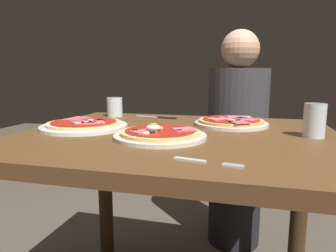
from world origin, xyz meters
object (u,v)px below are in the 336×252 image
dining_table (177,170)px  water_glass_near (115,108)px  pizza_foreground (160,134)px  fork (202,162)px  water_glass_far (314,123)px  pizza_across_right (84,125)px  knife (159,117)px  pizza_across_left (231,122)px  diner_person (236,146)px

dining_table → water_glass_near: water_glass_near is taller
dining_table → water_glass_near: size_ratio=11.90×
pizza_foreground → fork: size_ratio=1.79×
water_glass_near → water_glass_far: 0.84m
pizza_across_right → knife: (0.19, 0.32, -0.01)m
pizza_foreground → water_glass_near: 0.53m
pizza_foreground → water_glass_far: 0.47m
fork → knife: knife is taller
pizza_across_left → fork: size_ratio=1.75×
water_glass_near → pizza_across_right: bearing=-85.3°
dining_table → knife: knife is taller
dining_table → diner_person: bearing=76.0°
water_glass_near → pizza_foreground: bearing=-50.5°
diner_person → pizza_across_left: bearing=89.0°
pizza_across_right → fork: 0.57m
pizza_across_right → water_glass_near: size_ratio=3.53×
dining_table → water_glass_far: size_ratio=9.92×
water_glass_near → dining_table: bearing=-40.6°
pizza_across_left → diner_person: 0.54m
pizza_across_left → knife: size_ratio=1.41×
dining_table → water_glass_far: (0.42, 0.04, 0.17)m
knife → water_glass_near: bearing=179.8°
fork → pizza_across_left: bearing=86.1°
pizza_across_left → pizza_across_right: size_ratio=0.89×
fork → diner_person: diner_person is taller
pizza_across_right → water_glass_far: water_glass_far is taller
water_glass_near → diner_person: 0.71m
water_glass_near → water_glass_far: (0.79, -0.28, 0.01)m
pizza_foreground → diner_person: 0.85m
fork → knife: 0.70m
water_glass_far → diner_person: (-0.25, 0.66, -0.24)m
dining_table → fork: bearing=-67.8°
pizza_foreground → pizza_across_left: pizza_foreground is taller
dining_table → water_glass_near: bearing=139.4°
water_glass_near → water_glass_far: size_ratio=0.83×
dining_table → fork: size_ratio=6.60×
pizza_foreground → pizza_across_right: pizza_foreground is taller
water_glass_far → fork: (-0.29, -0.36, -0.04)m
dining_table → water_glass_far: bearing=5.1°
water_glass_far → fork: size_ratio=0.67×
knife → diner_person: diner_person is taller
pizza_across_left → diner_person: diner_person is taller
water_glass_near → knife: bearing=-0.2°
pizza_across_left → pizza_across_right: bearing=-158.4°
pizza_across_right → knife: 0.37m
pizza_across_left → water_glass_near: bearing=167.6°
fork → knife: (-0.29, 0.63, 0.00)m
dining_table → diner_person: (0.17, 0.70, -0.07)m
water_glass_far → water_glass_near: bearing=160.6°
water_glass_far → diner_person: 0.75m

